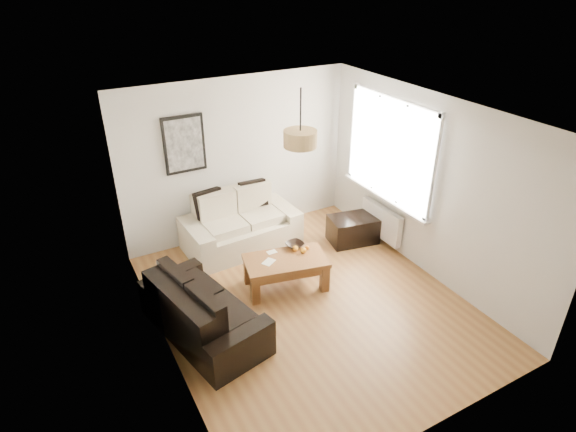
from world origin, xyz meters
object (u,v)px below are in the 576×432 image
sofa_leather (203,308)px  ottoman (353,229)px  loveseat_cream (241,222)px  coffee_table (286,273)px

sofa_leather → ottoman: sofa_leather is taller
loveseat_cream → coffee_table: 1.32m
coffee_table → ottoman: 1.65m
sofa_leather → coffee_table: 1.38m
sofa_leather → ottoman: 3.02m
sofa_leather → ottoman: (2.88, 0.90, -0.16)m
loveseat_cream → sofa_leather: loveseat_cream is taller
ottoman → loveseat_cream: bearing=155.9°
loveseat_cream → coffee_table: (0.11, -1.30, -0.21)m
loveseat_cream → coffee_table: size_ratio=1.56×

